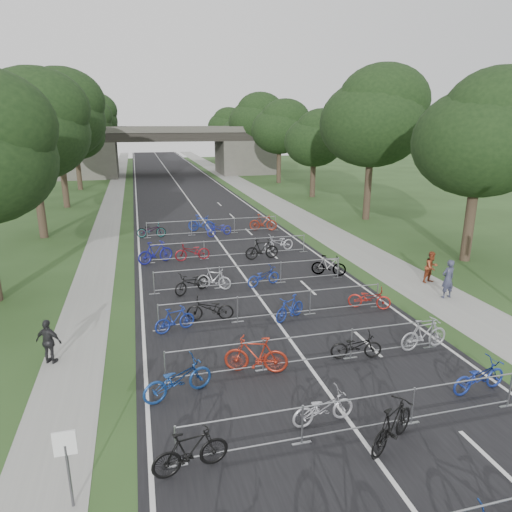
{
  "coord_description": "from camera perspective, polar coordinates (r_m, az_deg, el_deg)",
  "views": [
    {
      "loc": [
        -5.04,
        -5.35,
        7.69
      ],
      "look_at": [
        0.6,
        16.27,
        1.1
      ],
      "focal_mm": 32.0,
      "sensor_mm": 36.0,
      "label": 1
    }
  ],
  "objects": [
    {
      "name": "bike_22",
      "position": [
        26.41,
        0.73,
        0.85
      ],
      "size": [
        2.01,
        0.63,
        1.2
      ],
      "primitive_type": "imported",
      "rotation": [
        0.0,
        0.0,
        1.61
      ],
      "color": "black",
      "rests_on": "ground"
    },
    {
      "name": "bike_5",
      "position": [
        12.76,
        8.39,
        -18.25
      ],
      "size": [
        1.82,
        0.78,
        0.93
      ],
      "primitive_type": "imported",
      "rotation": [
        0.0,
        0.0,
        1.67
      ],
      "color": "#ACABB3",
      "rests_on": "ground"
    },
    {
      "name": "pedestrian_a",
      "position": [
        22.27,
        22.86,
        -2.67
      ],
      "size": [
        0.69,
        0.49,
        1.79
      ],
      "primitive_type": "imported",
      "rotation": [
        0.0,
        0.0,
        3.24
      ],
      "color": "#303348",
      "rests_on": "ground"
    },
    {
      "name": "tree_right_5",
      "position": [
        83.3,
        -2.12,
        15.23
      ],
      "size": [
        6.16,
        6.16,
        9.39
      ],
      "color": "#33261C",
      "rests_on": "ground"
    },
    {
      "name": "bike_9",
      "position": [
        14.74,
        0.01,
        -12.27
      ],
      "size": [
        2.11,
        1.23,
        1.23
      ],
      "primitive_type": "imported",
      "rotation": [
        0.0,
        0.0,
        4.37
      ],
      "color": "maroon",
      "rests_on": "ground"
    },
    {
      "name": "barrier_row_3",
      "position": [
        18.54,
        2.33,
        -6.25
      ],
      "size": [
        9.7,
        0.08,
        1.1
      ],
      "color": "gray",
      "rests_on": "ground"
    },
    {
      "name": "bike_4",
      "position": [
        11.3,
        -8.2,
        -23.03
      ],
      "size": [
        1.86,
        0.8,
        1.08
      ],
      "primitive_type": "imported",
      "rotation": [
        0.0,
        0.0,
        1.74
      ],
      "color": "black",
      "rests_on": "ground"
    },
    {
      "name": "sidewalk_left",
      "position": [
        55.93,
        -17.17,
        7.82
      ],
      "size": [
        2.0,
        140.0,
        0.01
      ],
      "primitive_type": "cube",
      "color": "gray",
      "rests_on": "ground"
    },
    {
      "name": "bike_25",
      "position": [
        33.33,
        -6.84,
        4.06
      ],
      "size": [
        2.09,
        1.46,
        1.23
      ],
      "primitive_type": "imported",
      "rotation": [
        0.0,
        0.0,
        1.09
      ],
      "color": "navy",
      "rests_on": "ground"
    },
    {
      "name": "tree_right_2",
      "position": [
        48.81,
        7.43,
        14.26
      ],
      "size": [
        6.16,
        6.16,
        9.39
      ],
      "color": "#33261C",
      "rests_on": "ground"
    },
    {
      "name": "bike_13",
      "position": [
        18.46,
        -5.75,
        -6.59
      ],
      "size": [
        1.96,
        0.97,
        0.99
      ],
      "primitive_type": "imported",
      "rotation": [
        0.0,
        0.0,
        4.54
      ],
      "color": "black",
      "rests_on": "ground"
    },
    {
      "name": "bike_15",
      "position": [
        20.1,
        13.99,
        -5.14
      ],
      "size": [
        1.88,
        1.35,
        0.94
      ],
      "primitive_type": "imported",
      "rotation": [
        0.0,
        0.0,
        1.11
      ],
      "color": "maroon",
      "rests_on": "ground"
    },
    {
      "name": "bike_17",
      "position": [
        21.8,
        -5.26,
        -2.86
      ],
      "size": [
        1.71,
        1.27,
        1.02
      ],
      "primitive_type": "imported",
      "rotation": [
        0.0,
        0.0,
        1.05
      ],
      "color": "#A2A3A9",
      "rests_on": "ground"
    },
    {
      "name": "bike_12",
      "position": [
        17.71,
        -10.12,
        -7.83
      ],
      "size": [
        1.69,
        0.95,
        0.98
      ],
      "primitive_type": "imported",
      "rotation": [
        0.0,
        0.0,
        1.9
      ],
      "color": "navy",
      "rests_on": "ground"
    },
    {
      "name": "tree_right_3",
      "position": [
        60.09,
        3.06,
        15.68
      ],
      "size": [
        7.17,
        7.17,
        10.93
      ],
      "color": "#33261C",
      "rests_on": "ground"
    },
    {
      "name": "barrier_row_2",
      "position": [
        15.3,
        6.55,
        -11.53
      ],
      "size": [
        9.7,
        0.08,
        1.1
      ],
      "color": "gray",
      "rests_on": "ground"
    },
    {
      "name": "barrier_row_1",
      "position": [
        12.51,
        12.78,
        -18.85
      ],
      "size": [
        9.7,
        0.08,
        1.1
      ],
      "color": "gray",
      "rests_on": "ground"
    },
    {
      "name": "bike_10",
      "position": [
        15.96,
        12.4,
        -10.94
      ],
      "size": [
        1.83,
        0.91,
        0.92
      ],
      "primitive_type": "imported",
      "rotation": [
        0.0,
        0.0,
        1.39
      ],
      "color": "black",
      "rests_on": "ground"
    },
    {
      "name": "tree_left_4",
      "position": [
        69.57,
        -20.62,
        15.11
      ],
      "size": [
        7.56,
        7.56,
        11.53
      ],
      "color": "#33261C",
      "rests_on": "ground"
    },
    {
      "name": "pedestrian_c",
      "position": [
        16.64,
        -24.47,
        -9.75
      ],
      "size": [
        0.97,
        0.73,
        1.54
      ],
      "primitive_type": "imported",
      "rotation": [
        0.0,
        0.0,
        2.7
      ],
      "color": "black",
      "rests_on": "ground"
    },
    {
      "name": "tree_right_6",
      "position": [
        95.03,
        -3.77,
        15.94
      ],
      "size": [
        7.17,
        7.17,
        10.93
      ],
      "color": "#33261C",
      "rests_on": "ground"
    },
    {
      "name": "overpass_bridge",
      "position": [
        70.65,
        -10.79,
        12.78
      ],
      "size": [
        31.0,
        8.0,
        7.05
      ],
      "color": "#4C4A44",
      "rests_on": "ground"
    },
    {
      "name": "sidewalk_right",
      "position": [
        57.38,
        -1.38,
        8.74
      ],
      "size": [
        3.0,
        140.0,
        0.01
      ],
      "primitive_type": "cube",
      "color": "gray",
      "rests_on": "ground"
    },
    {
      "name": "bike_14",
      "position": [
        18.48,
        4.25,
        -6.51
      ],
      "size": [
        1.67,
        1.26,
        1.0
      ],
      "primitive_type": "imported",
      "rotation": [
        0.0,
        0.0,
        5.25
      ],
      "color": "navy",
      "rests_on": "ground"
    },
    {
      "name": "tree_left_6",
      "position": [
        93.5,
        -19.19,
        14.83
      ],
      "size": [
        6.72,
        6.72,
        10.25
      ],
      "color": "#33261C",
      "rests_on": "ground"
    },
    {
      "name": "road",
      "position": [
        56.11,
        -9.44,
        8.34
      ],
      "size": [
        11.0,
        140.0,
        0.01
      ],
      "primitive_type": "cube",
      "color": "black",
      "rests_on": "ground"
    },
    {
      "name": "bike_21",
      "position": [
        26.42,
        -7.95,
        0.54
      ],
      "size": [
        2.04,
        0.8,
        1.05
      ],
      "primitive_type": "imported",
      "rotation": [
        0.0,
        0.0,
        4.77
      ],
      "color": "maroon",
      "rests_on": "ground"
    },
    {
      "name": "tree_left_2",
      "position": [
        45.72,
        -23.54,
        15.67
      ],
      "size": [
        8.4,
        8.4,
        12.81
      ],
      "color": "#33261C",
      "rests_on": "ground"
    },
    {
      "name": "tree_left_3",
      "position": [
        57.64,
        -21.65,
        14.13
      ],
      "size": [
        6.72,
        6.72,
        10.25
      ],
      "color": "#33261C",
      "rests_on": "ground"
    },
    {
      "name": "bike_6",
      "position": [
        12.3,
        16.68,
        -19.62
      ],
      "size": [
        1.95,
        1.49,
        1.17
      ],
      "primitive_type": "imported",
      "rotation": [
        0.0,
        0.0,
        2.12
      ],
      "color": "black",
      "rests_on": "ground"
    },
    {
      "name": "tree_left_1",
      "position": [
        33.88,
        -26.3,
        14.15
      ],
      "size": [
        7.56,
        7.56,
        11.53
      ],
      "color": "#33261C",
      "rests_on": "ground"
    },
    {
      "name": "bike_7",
      "position": [
        15.33,
        26.11,
        -13.39
      ],
      "size": [
        1.95,
        0.87,
        0.99
      ],
      "primitive_type": "imported",
      "rotation": [
        0.0,
        0.0,
        1.68
      ],
      "color": "navy",
      "rests_on": "ground"
    },
    {
      "name": "bike_11",
      "position": [
        17.18,
        20.27,
        -9.17
      ],
      "size": [
        1.91,
        0.67,
        1.13
      ],
      "primitive_type": "imported",
      "rotation": [
        0.0,
        0.0,
        1.65
      ],
      "color": "#97989E",
      "rests_on": "ground"
    },
    {
      "name": "bike_27",
      "position": [
        33.46,
        0.91,
        4.21
      ],
      "size": [
        2.1,
        1.17,
        1.22
      ],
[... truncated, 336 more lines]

